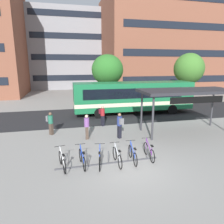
{
  "coord_description": "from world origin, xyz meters",
  "views": [
    {
      "loc": [
        -2.97,
        -8.78,
        4.95
      ],
      "look_at": [
        0.29,
        5.09,
        1.62
      ],
      "focal_mm": 32.84,
      "sensor_mm": 36.0,
      "label": 1
    }
  ],
  "objects_px": {
    "transit_shelter": "(188,92)",
    "commuter_grey_pack_3": "(120,124)",
    "parked_bicycle_silver_3": "(117,157)",
    "street_tree_0": "(107,70)",
    "city_bus": "(134,96)",
    "parked_bicycle_blue_4": "(133,155)",
    "parked_bicycle_purple_5": "(149,152)",
    "street_tree_1": "(189,69)",
    "parked_bicycle_white_0": "(62,161)",
    "parked_bicycle_blue_2": "(100,159)",
    "commuter_olive_pack_0": "(87,125)",
    "commuter_grey_pack_1": "(50,122)",
    "commuter_maroon_pack_2": "(102,114)",
    "parked_bicycle_blue_1": "(82,159)"
  },
  "relations": [
    {
      "from": "commuter_olive_pack_0",
      "to": "street_tree_1",
      "type": "height_order",
      "value": "street_tree_1"
    },
    {
      "from": "parked_bicycle_white_0",
      "to": "parked_bicycle_purple_5",
      "type": "xyz_separation_m",
      "value": [
        4.53,
        0.09,
        0.0
      ]
    },
    {
      "from": "parked_bicycle_blue_4",
      "to": "commuter_maroon_pack_2",
      "type": "xyz_separation_m",
      "value": [
        -0.35,
        6.67,
        0.58
      ]
    },
    {
      "from": "parked_bicycle_blue_4",
      "to": "parked_bicycle_blue_2",
      "type": "bearing_deg",
      "value": 96.23
    },
    {
      "from": "commuter_grey_pack_1",
      "to": "commuter_grey_pack_3",
      "type": "xyz_separation_m",
      "value": [
        4.62,
        -1.86,
        0.07
      ]
    },
    {
      "from": "parked_bicycle_blue_2",
      "to": "transit_shelter",
      "type": "relative_size",
      "value": 0.25
    },
    {
      "from": "street_tree_1",
      "to": "transit_shelter",
      "type": "bearing_deg",
      "value": -123.23
    },
    {
      "from": "parked_bicycle_silver_3",
      "to": "street_tree_0",
      "type": "height_order",
      "value": "street_tree_0"
    },
    {
      "from": "city_bus",
      "to": "parked_bicycle_silver_3",
      "type": "height_order",
      "value": "city_bus"
    },
    {
      "from": "parked_bicycle_blue_2",
      "to": "commuter_grey_pack_1",
      "type": "relative_size",
      "value": 1.03
    },
    {
      "from": "commuter_grey_pack_3",
      "to": "street_tree_1",
      "type": "distance_m",
      "value": 17.15
    },
    {
      "from": "commuter_olive_pack_0",
      "to": "commuter_maroon_pack_2",
      "type": "distance_m",
      "value": 3.19
    },
    {
      "from": "parked_bicycle_white_0",
      "to": "parked_bicycle_blue_4",
      "type": "relative_size",
      "value": 0.99
    },
    {
      "from": "parked_bicycle_white_0",
      "to": "street_tree_0",
      "type": "xyz_separation_m",
      "value": [
        5.67,
        16.07,
        3.89
      ]
    },
    {
      "from": "parked_bicycle_blue_2",
      "to": "commuter_grey_pack_3",
      "type": "distance_m",
      "value": 4.15
    },
    {
      "from": "city_bus",
      "to": "street_tree_1",
      "type": "bearing_deg",
      "value": 27.75
    },
    {
      "from": "street_tree_0",
      "to": "street_tree_1",
      "type": "relative_size",
      "value": 0.97
    },
    {
      "from": "parked_bicycle_silver_3",
      "to": "transit_shelter",
      "type": "xyz_separation_m",
      "value": [
        6.18,
        3.72,
        2.61
      ]
    },
    {
      "from": "parked_bicycle_blue_2",
      "to": "street_tree_1",
      "type": "bearing_deg",
      "value": -33.02
    },
    {
      "from": "parked_bicycle_purple_5",
      "to": "street_tree_1",
      "type": "bearing_deg",
      "value": -34.75
    },
    {
      "from": "parked_bicycle_silver_3",
      "to": "parked_bicycle_purple_5",
      "type": "distance_m",
      "value": 1.84
    },
    {
      "from": "parked_bicycle_silver_3",
      "to": "parked_bicycle_blue_4",
      "type": "height_order",
      "value": "same"
    },
    {
      "from": "parked_bicycle_silver_3",
      "to": "transit_shelter",
      "type": "bearing_deg",
      "value": -59.88
    },
    {
      "from": "city_bus",
      "to": "commuter_olive_pack_0",
      "type": "xyz_separation_m",
      "value": [
        -5.54,
        -6.3,
        -0.79
      ]
    },
    {
      "from": "parked_bicycle_blue_1",
      "to": "parked_bicycle_silver_3",
      "type": "distance_m",
      "value": 1.75
    },
    {
      "from": "parked_bicycle_white_0",
      "to": "commuter_grey_pack_3",
      "type": "relative_size",
      "value": 0.97
    },
    {
      "from": "parked_bicycle_silver_3",
      "to": "commuter_maroon_pack_2",
      "type": "xyz_separation_m",
      "value": [
        0.5,
        6.74,
        0.58
      ]
    },
    {
      "from": "city_bus",
      "to": "commuter_grey_pack_1",
      "type": "bearing_deg",
      "value": -148.21
    },
    {
      "from": "commuter_grey_pack_3",
      "to": "street_tree_1",
      "type": "xyz_separation_m",
      "value": [
        12.41,
        11.34,
        3.38
      ]
    },
    {
      "from": "city_bus",
      "to": "transit_shelter",
      "type": "relative_size",
      "value": 1.74
    },
    {
      "from": "parked_bicycle_blue_2",
      "to": "commuter_grey_pack_1",
      "type": "xyz_separation_m",
      "value": [
        -2.62,
        5.44,
        0.57
      ]
    },
    {
      "from": "commuter_olive_pack_0",
      "to": "street_tree_1",
      "type": "distance_m",
      "value": 18.57
    },
    {
      "from": "parked_bicycle_purple_5",
      "to": "commuter_maroon_pack_2",
      "type": "distance_m",
      "value": 6.66
    },
    {
      "from": "city_bus",
      "to": "commuter_grey_pack_3",
      "type": "relative_size",
      "value": 6.86
    },
    {
      "from": "parked_bicycle_white_0",
      "to": "commuter_olive_pack_0",
      "type": "xyz_separation_m",
      "value": [
        1.63,
        3.83,
        0.6
      ]
    },
    {
      "from": "parked_bicycle_purple_5",
      "to": "parked_bicycle_white_0",
      "type": "bearing_deg",
      "value": 94.97
    },
    {
      "from": "parked_bicycle_purple_5",
      "to": "parked_bicycle_blue_2",
      "type": "bearing_deg",
      "value": 98.72
    },
    {
      "from": "commuter_grey_pack_1",
      "to": "street_tree_1",
      "type": "bearing_deg",
      "value": 76.29
    },
    {
      "from": "parked_bicycle_purple_5",
      "to": "parked_bicycle_silver_3",
      "type": "bearing_deg",
      "value": 101.24
    },
    {
      "from": "parked_bicycle_blue_4",
      "to": "transit_shelter",
      "type": "distance_m",
      "value": 6.96
    },
    {
      "from": "commuter_grey_pack_3",
      "to": "parked_bicycle_purple_5",
      "type": "bearing_deg",
      "value": 176.69
    },
    {
      "from": "street_tree_0",
      "to": "street_tree_1",
      "type": "distance_m",
      "value": 10.65
    },
    {
      "from": "city_bus",
      "to": "commuter_grey_pack_1",
      "type": "relative_size",
      "value": 7.32
    },
    {
      "from": "transit_shelter",
      "to": "commuter_grey_pack_3",
      "type": "distance_m",
      "value": 5.44
    },
    {
      "from": "parked_bicycle_white_0",
      "to": "transit_shelter",
      "type": "bearing_deg",
      "value": -78.82
    },
    {
      "from": "parked_bicycle_blue_4",
      "to": "street_tree_1",
      "type": "relative_size",
      "value": 0.27
    },
    {
      "from": "commuter_olive_pack_0",
      "to": "parked_bicycle_white_0",
      "type": "bearing_deg",
      "value": -18.86
    },
    {
      "from": "parked_bicycle_silver_3",
      "to": "street_tree_0",
      "type": "relative_size",
      "value": 0.28
    },
    {
      "from": "parked_bicycle_silver_3",
      "to": "city_bus",
      "type": "bearing_deg",
      "value": -24.38
    },
    {
      "from": "city_bus",
      "to": "parked_bicycle_blue_4",
      "type": "distance_m",
      "value": 10.91
    }
  ]
}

